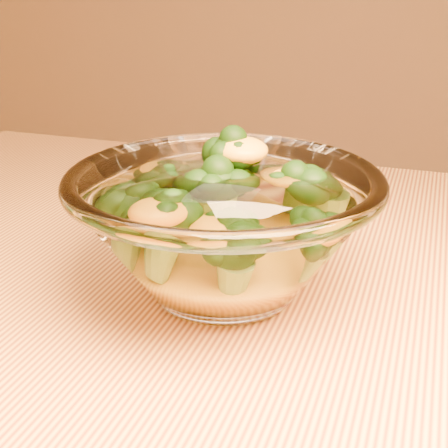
% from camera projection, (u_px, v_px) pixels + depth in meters
% --- Properties ---
extents(table, '(1.20, 0.80, 0.75)m').
position_uv_depth(table, '(341.00, 436.00, 0.49)').
color(table, gold).
rests_on(table, ground).
extents(glass_bowl, '(0.24, 0.24, 0.10)m').
position_uv_depth(glass_bowl, '(224.00, 230.00, 0.47)').
color(glass_bowl, white).
rests_on(glass_bowl, table).
extents(cheese_sauce, '(0.12, 0.12, 0.03)m').
position_uv_depth(cheese_sauce, '(224.00, 257.00, 0.48)').
color(cheese_sauce, yellow).
rests_on(cheese_sauce, glass_bowl).
extents(broccoli_heap, '(0.16, 0.15, 0.09)m').
position_uv_depth(broccoli_heap, '(222.00, 205.00, 0.47)').
color(broccoli_heap, black).
rests_on(broccoli_heap, cheese_sauce).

